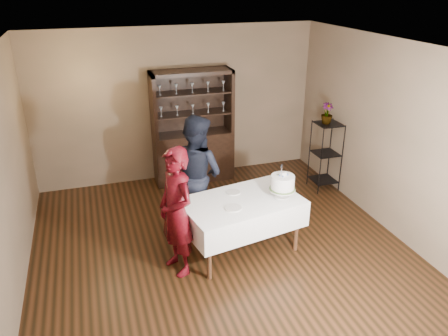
{
  "coord_description": "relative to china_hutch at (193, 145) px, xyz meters",
  "views": [
    {
      "loc": [
        -1.5,
        -4.89,
        3.46
      ],
      "look_at": [
        0.09,
        0.1,
        1.13
      ],
      "focal_mm": 35.0,
      "sensor_mm": 36.0,
      "label": 1
    }
  ],
  "objects": [
    {
      "name": "floor",
      "position": [
        -0.2,
        -2.25,
        -0.66
      ],
      "size": [
        5.0,
        5.0,
        0.0
      ],
      "primitive_type": "plane",
      "color": "black",
      "rests_on": "ground"
    },
    {
      "name": "cake_table",
      "position": [
        0.05,
        -2.42,
        -0.08
      ],
      "size": [
        1.67,
        1.2,
        0.76
      ],
      "rotation": [
        0.0,
        0.0,
        0.18
      ],
      "color": "white",
      "rests_on": "floor"
    },
    {
      "name": "plate_near",
      "position": [
        -0.12,
        -2.59,
        0.11
      ],
      "size": [
        0.23,
        0.23,
        0.01
      ],
      "primitive_type": "cylinder",
      "rotation": [
        0.0,
        0.0,
        -0.06
      ],
      "color": "silver",
      "rests_on": "cake_table"
    },
    {
      "name": "potted_plant",
      "position": [
        2.04,
        -1.04,
        0.7
      ],
      "size": [
        0.2,
        0.2,
        0.35
      ],
      "primitive_type": "imported",
      "rotation": [
        0.0,
        0.0,
        -0.03
      ],
      "color": "#4F6F35",
      "rests_on": "plant_etagere"
    },
    {
      "name": "china_hutch",
      "position": [
        0.0,
        0.0,
        0.0
      ],
      "size": [
        1.4,
        0.48,
        2.0
      ],
      "color": "black",
      "rests_on": "floor"
    },
    {
      "name": "ceiling",
      "position": [
        -0.2,
        -2.25,
        2.04
      ],
      "size": [
        5.0,
        5.0,
        0.0
      ],
      "primitive_type": "plane",
      "rotation": [
        3.14,
        0.0,
        0.0
      ],
      "color": "white",
      "rests_on": "back_wall"
    },
    {
      "name": "plant_etagere",
      "position": [
        2.08,
        -1.05,
        -0.01
      ],
      "size": [
        0.42,
        0.42,
        1.2
      ],
      "color": "black",
      "rests_on": "floor"
    },
    {
      "name": "wall_left",
      "position": [
        -2.7,
        -2.25,
        0.69
      ],
      "size": [
        0.02,
        5.0,
        2.7
      ],
      "primitive_type": "cube",
      "color": "brown",
      "rests_on": "floor"
    },
    {
      "name": "woman",
      "position": [
        -0.85,
        -2.58,
        0.17
      ],
      "size": [
        0.58,
        0.7,
        1.66
      ],
      "primitive_type": "imported",
      "rotation": [
        0.0,
        0.0,
        -1.23
      ],
      "color": "#380510",
      "rests_on": "floor"
    },
    {
      "name": "man",
      "position": [
        -0.36,
        -1.66,
        0.2
      ],
      "size": [
        1.03,
        1.07,
        1.74
      ],
      "primitive_type": "imported",
      "rotation": [
        0.0,
        0.0,
        2.2
      ],
      "color": "black",
      "rests_on": "floor"
    },
    {
      "name": "plate_far",
      "position": [
        0.01,
        -2.18,
        0.11
      ],
      "size": [
        0.24,
        0.24,
        0.01
      ],
      "primitive_type": "cylinder",
      "rotation": [
        0.0,
        0.0,
        0.39
      ],
      "color": "silver",
      "rests_on": "cake_table"
    },
    {
      "name": "back_wall",
      "position": [
        -0.2,
        0.25,
        0.69
      ],
      "size": [
        5.0,
        0.02,
        2.7
      ],
      "primitive_type": "cube",
      "color": "brown",
      "rests_on": "floor"
    },
    {
      "name": "wall_right",
      "position": [
        2.3,
        -2.25,
        0.69
      ],
      "size": [
        0.02,
        5.0,
        2.7
      ],
      "primitive_type": "cube",
      "color": "brown",
      "rests_on": "floor"
    },
    {
      "name": "cake",
      "position": [
        0.59,
        -2.48,
        0.29
      ],
      "size": [
        0.4,
        0.4,
        0.48
      ],
      "rotation": [
        0.0,
        0.0,
        0.37
      ],
      "color": "silver",
      "rests_on": "cake_table"
    }
  ]
}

